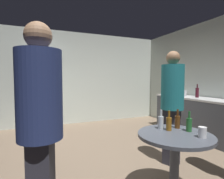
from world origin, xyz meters
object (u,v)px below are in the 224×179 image
at_px(person_in_navy_shirt, 40,118).
at_px(person_in_teal_shirt, 172,99).
at_px(foreground_table, 175,143).
at_px(plastic_cup_white, 202,132).
at_px(wine_bottle_on_counter, 197,92).
at_px(beer_bottle_amber, 169,123).
at_px(beer_bottle_clear, 161,122).
at_px(beer_bottle_brown, 177,121).
at_px(kettle, 183,93).
at_px(refrigerator, 46,96).
at_px(beer_bottle_green, 189,124).
at_px(beer_bottle_on_counter, 178,92).

bearing_deg(person_in_navy_shirt, person_in_teal_shirt, 35.53).
xyz_separation_m(foreground_table, plastic_cup_white, (0.16, -0.21, 0.16)).
height_order(wine_bottle_on_counter, person_in_teal_shirt, person_in_teal_shirt).
bearing_deg(wine_bottle_on_counter, person_in_teal_shirt, -149.95).
xyz_separation_m(beer_bottle_amber, beer_bottle_clear, (-0.05, 0.08, 0.00)).
bearing_deg(wine_bottle_on_counter, beer_bottle_brown, -143.75).
height_order(kettle, wine_bottle_on_counter, wine_bottle_on_counter).
xyz_separation_m(refrigerator, beer_bottle_brown, (1.36, -3.24, -0.08)).
bearing_deg(wine_bottle_on_counter, person_in_navy_shirt, -155.59).
distance_m(kettle, wine_bottle_on_counter, 0.38).
xyz_separation_m(foreground_table, beer_bottle_green, (0.21, 0.01, 0.19)).
distance_m(wine_bottle_on_counter, person_in_teal_shirt, 1.74).
distance_m(beer_bottle_on_counter, beer_bottle_brown, 2.73).
height_order(beer_bottle_amber, person_in_navy_shirt, person_in_navy_shirt).
xyz_separation_m(refrigerator, person_in_teal_shirt, (1.71, -2.74, 0.13)).
height_order(refrigerator, beer_bottle_on_counter, refrigerator).
xyz_separation_m(beer_bottle_on_counter, foreground_table, (-2.05, -2.15, -0.35)).
xyz_separation_m(beer_bottle_brown, beer_bottle_green, (0.02, -0.15, 0.00)).
relative_size(beer_bottle_amber, beer_bottle_green, 1.00).
height_order(foreground_table, person_in_teal_shirt, person_in_teal_shirt).
distance_m(beer_bottle_on_counter, beer_bottle_amber, 2.86).
bearing_deg(beer_bottle_amber, person_in_teal_shirt, 45.80).
distance_m(foreground_table, person_in_teal_shirt, 0.94).
bearing_deg(beer_bottle_on_counter, foreground_table, -133.65).
bearing_deg(person_in_navy_shirt, beer_bottle_green, 16.79).
height_order(foreground_table, beer_bottle_green, beer_bottle_green).
bearing_deg(plastic_cup_white, wine_bottle_on_counter, 42.65).
xyz_separation_m(kettle, wine_bottle_on_counter, (0.06, -0.37, 0.05)).
distance_m(beer_bottle_brown, person_in_teal_shirt, 0.64).
relative_size(wine_bottle_on_counter, beer_bottle_on_counter, 1.35).
xyz_separation_m(wine_bottle_on_counter, plastic_cup_white, (-1.88, -1.73, -0.23)).
distance_m(refrigerator, plastic_cup_white, 3.85).
bearing_deg(beer_bottle_green, plastic_cup_white, -101.94).
relative_size(refrigerator, kettle, 7.38).
height_order(kettle, beer_bottle_brown, kettle).
relative_size(beer_bottle_on_counter, beer_bottle_green, 1.00).
height_order(beer_bottle_brown, person_in_navy_shirt, person_in_navy_shirt).
bearing_deg(foreground_table, person_in_navy_shirt, -179.46).
relative_size(beer_bottle_on_counter, person_in_navy_shirt, 0.13).
bearing_deg(beer_bottle_amber, plastic_cup_white, -67.58).
height_order(beer_bottle_clear, person_in_teal_shirt, person_in_teal_shirt).
bearing_deg(beer_bottle_clear, plastic_cup_white, -66.22).
relative_size(beer_bottle_amber, plastic_cup_white, 2.09).
xyz_separation_m(kettle, person_in_teal_shirt, (-1.45, -1.24, 0.06)).
bearing_deg(plastic_cup_white, foreground_table, 128.12).
bearing_deg(plastic_cup_white, beer_bottle_green, 78.06).
bearing_deg(beer_bottle_green, beer_bottle_clear, 138.39).
bearing_deg(plastic_cup_white, kettle, 49.10).
distance_m(beer_bottle_on_counter, plastic_cup_white, 3.02).
bearing_deg(refrigerator, beer_bottle_on_counter, -21.25).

